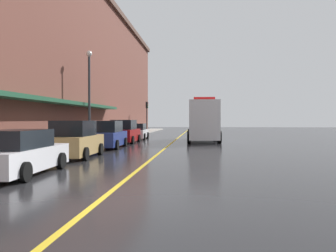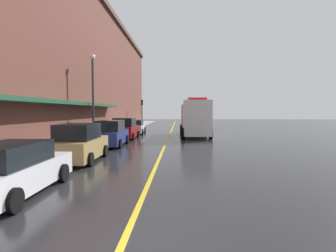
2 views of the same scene
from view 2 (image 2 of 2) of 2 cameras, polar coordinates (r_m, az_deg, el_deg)
ground_plane at (r=29.50m, az=0.37°, el=-1.75°), size 112.00×112.00×0.00m
sidewalk_left at (r=30.36m, az=-11.41°, el=-1.53°), size 2.40×70.00×0.15m
lane_center_stripe at (r=29.50m, az=0.37°, el=-1.74°), size 0.16×70.00×0.01m
brick_building_left at (r=31.77m, az=-23.07°, el=11.88°), size 11.05×64.00×14.94m
parked_car_0 at (r=9.41m, az=-30.11°, el=-8.13°), size 2.10×4.85×1.58m
parked_car_1 at (r=14.35m, az=-18.21°, el=-3.60°), size 2.16×4.34×1.89m
parked_car_2 at (r=20.06m, az=-11.89°, el=-1.66°), size 2.08×4.60×1.85m
parked_car_3 at (r=25.10m, az=-9.02°, el=-0.63°), size 2.19×4.27×1.91m
parked_car_4 at (r=30.52m, az=-6.93°, el=-0.23°), size 2.16×4.39×1.55m
box_truck at (r=27.75m, az=5.58°, el=1.61°), size 2.94×8.91×3.74m
parking_meter_1 at (r=31.78m, az=-9.20°, el=0.48°), size 0.14×0.18×1.33m
street_lamp_left at (r=22.91m, az=-15.55°, el=7.74°), size 0.44×0.44×6.94m
traffic_light_near at (r=46.01m, az=-5.50°, el=3.93°), size 0.38×0.36×4.30m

